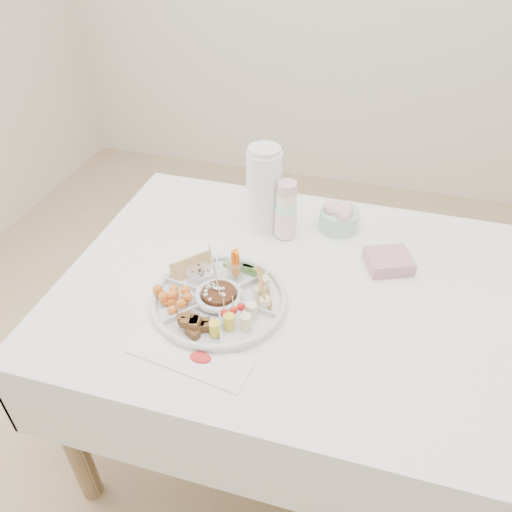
# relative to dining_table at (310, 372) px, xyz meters

# --- Properties ---
(floor) EXTENTS (4.00, 4.00, 0.00)m
(floor) POSITION_rel_dining_table_xyz_m (0.00, 0.00, -0.38)
(floor) COLOR tan
(floor) RESTS_ON ground
(dining_table) EXTENTS (1.52, 1.02, 0.76)m
(dining_table) POSITION_rel_dining_table_xyz_m (0.00, 0.00, 0.00)
(dining_table) COLOR white
(dining_table) RESTS_ON floor
(party_tray) EXTENTS (0.43, 0.43, 0.04)m
(party_tray) POSITION_rel_dining_table_xyz_m (-0.26, -0.13, 0.40)
(party_tray) COLOR white
(party_tray) RESTS_ON dining_table
(bean_dip) EXTENTS (0.11, 0.11, 0.04)m
(bean_dip) POSITION_rel_dining_table_xyz_m (-0.26, -0.13, 0.41)
(bean_dip) COLOR #552F12
(bean_dip) RESTS_ON party_tray
(tortillas) EXTENTS (0.11, 0.11, 0.06)m
(tortillas) POSITION_rel_dining_table_xyz_m (-0.14, -0.09, 0.42)
(tortillas) COLOR #9E734A
(tortillas) RESTS_ON party_tray
(carrot_cucumber) EXTENTS (0.11, 0.11, 0.09)m
(carrot_cucumber) POSITION_rel_dining_table_xyz_m (-0.24, -0.01, 0.44)
(carrot_cucumber) COLOR orange
(carrot_cucumber) RESTS_ON party_tray
(pita_raisins) EXTENTS (0.13, 0.13, 0.06)m
(pita_raisins) POSITION_rel_dining_table_xyz_m (-0.36, -0.05, 0.42)
(pita_raisins) COLOR tan
(pita_raisins) RESTS_ON party_tray
(cherries) EXTENTS (0.14, 0.14, 0.05)m
(cherries) POSITION_rel_dining_table_xyz_m (-0.38, -0.18, 0.42)
(cherries) COLOR orange
(cherries) RESTS_ON party_tray
(granola_chunks) EXTENTS (0.11, 0.11, 0.04)m
(granola_chunks) POSITION_rel_dining_table_xyz_m (-0.28, -0.26, 0.42)
(granola_chunks) COLOR #4C301C
(granola_chunks) RESTS_ON party_tray
(banana_tomato) EXTENTS (0.11, 0.11, 0.08)m
(banana_tomato) POSITION_rel_dining_table_xyz_m (-0.16, -0.22, 0.44)
(banana_tomato) COLOR #FFD97F
(banana_tomato) RESTS_ON party_tray
(cup_stack) EXTENTS (0.07, 0.07, 0.20)m
(cup_stack) POSITION_rel_dining_table_xyz_m (-0.16, 0.24, 0.48)
(cup_stack) COLOR silver
(cup_stack) RESTS_ON dining_table
(thermos) EXTENTS (0.13, 0.13, 0.30)m
(thermos) POSITION_rel_dining_table_xyz_m (-0.24, 0.27, 0.53)
(thermos) COLOR white
(thermos) RESTS_ON dining_table
(flower_bowl) EXTENTS (0.17, 0.17, 0.10)m
(flower_bowl) POSITION_rel_dining_table_xyz_m (0.01, 0.33, 0.43)
(flower_bowl) COLOR #9AB1A3
(flower_bowl) RESTS_ON dining_table
(napkin_stack) EXTENTS (0.17, 0.16, 0.04)m
(napkin_stack) POSITION_rel_dining_table_xyz_m (0.18, 0.16, 0.40)
(napkin_stack) COLOR #BD8394
(napkin_stack) RESTS_ON dining_table
(placemat) EXTENTS (0.34, 0.15, 0.01)m
(placemat) POSITION_rel_dining_table_xyz_m (-0.27, -0.34, 0.38)
(placemat) COLOR white
(placemat) RESTS_ON dining_table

